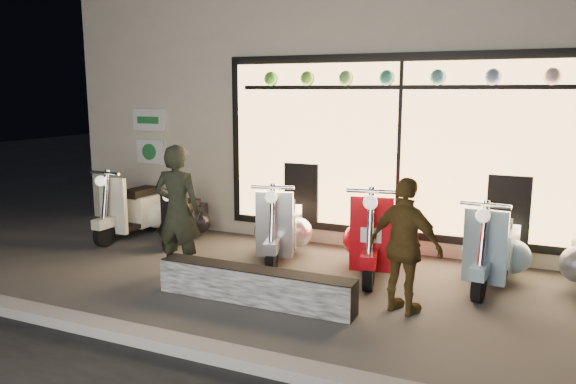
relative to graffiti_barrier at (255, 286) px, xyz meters
name	(u,v)px	position (x,y,z in m)	size (l,w,h in m)	color
ground	(293,287)	(0.18, 0.65, -0.20)	(40.00, 40.00, 0.00)	#383533
kerb	(203,350)	(0.18, -1.35, -0.14)	(40.00, 0.25, 0.12)	slate
shop_building	(396,104)	(0.19, 5.63, 1.90)	(10.20, 6.23, 4.20)	beige
graffiti_barrier	(255,286)	(0.00, 0.00, 0.00)	(2.35, 0.28, 0.40)	black
scooter_silver	(281,226)	(-0.48, 1.75, 0.24)	(0.78, 1.55, 1.11)	black
scooter_red	(375,235)	(0.90, 1.73, 0.27)	(0.72, 1.64, 1.17)	black
scooter_black	(187,218)	(-2.25, 1.97, 0.15)	(0.53, 1.24, 0.88)	black
scooter_cream	(139,209)	(-3.14, 1.90, 0.24)	(0.52, 1.53, 1.10)	black
scooter_blue	(494,248)	(2.38, 1.83, 0.24)	(0.59, 1.52, 1.08)	black
man	(178,211)	(-1.35, 0.47, 0.65)	(0.62, 0.41, 1.70)	black
woman	(405,246)	(1.59, 0.41, 0.54)	(0.86, 0.36, 1.47)	brown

